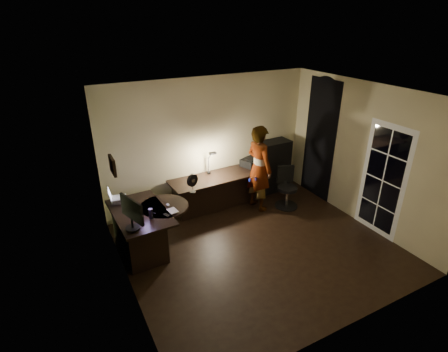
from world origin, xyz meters
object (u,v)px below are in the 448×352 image
person (259,168)px  desk_right (216,192)px  desk_left (142,231)px  monitor (132,218)px  cabinet (272,166)px  office_chair (288,188)px

person → desk_right: bearing=55.1°
desk_left → monitor: 0.80m
cabinet → person: (-0.72, -0.54, 0.31)m
cabinet → office_chair: 0.85m
person → desk_left: bearing=89.6°
office_chair → person: 0.78m
monitor → office_chair: bearing=-8.6°
monitor → office_chair: (3.38, 0.57, -0.55)m
desk_left → desk_right: (1.79, 0.77, -0.03)m
person → cabinet: bearing=-61.4°
office_chair → person: (-0.56, 0.27, 0.47)m
monitor → person: (2.82, 0.84, -0.08)m
desk_left → monitor: size_ratio=2.45×
desk_right → cabinet: cabinet is taller
desk_right → cabinet: size_ratio=1.61×
desk_right → desk_left: bearing=-158.8°
desk_right → person: size_ratio=1.07×
desk_left → cabinet: 3.44m
desk_right → office_chair: size_ratio=2.21×
office_chair → cabinet: bearing=98.3°
desk_right → office_chair: office_chair is taller
desk_left → cabinet: size_ratio=1.14×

